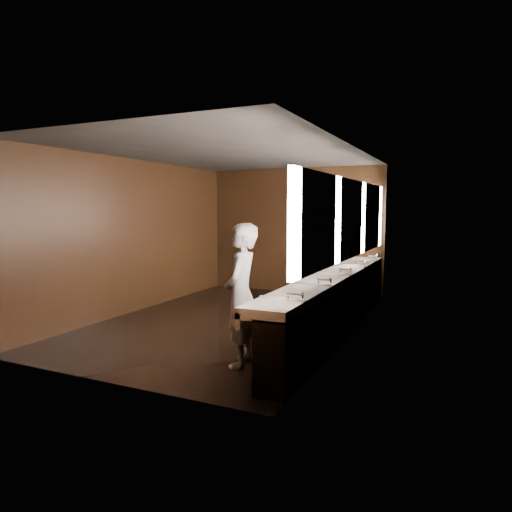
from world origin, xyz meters
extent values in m
plane|color=black|center=(0.00, 0.00, 0.00)|extent=(6.00, 6.00, 0.00)
cube|color=#2D2D2B|center=(0.00, 0.00, 2.80)|extent=(4.00, 6.00, 0.02)
cube|color=black|center=(0.00, 3.00, 1.40)|extent=(4.00, 0.02, 2.80)
cube|color=black|center=(0.00, -3.00, 1.40)|extent=(4.00, 0.02, 2.80)
cube|color=black|center=(-2.00, 0.00, 1.40)|extent=(0.02, 6.00, 2.80)
cube|color=black|center=(2.00, 0.00, 1.40)|extent=(0.02, 6.00, 2.80)
cube|color=black|center=(1.82, 0.00, 0.40)|extent=(0.36, 5.40, 0.81)
cube|color=silver|center=(1.73, 0.00, 0.85)|extent=(0.55, 5.40, 0.12)
cube|color=silver|center=(1.48, 0.00, 0.77)|extent=(0.06, 5.40, 0.18)
cylinder|color=silver|center=(1.91, -2.20, 0.99)|extent=(0.18, 0.04, 0.04)
cylinder|color=silver|center=(1.91, -1.10, 0.99)|extent=(0.18, 0.04, 0.04)
cylinder|color=silver|center=(1.91, 0.00, 0.99)|extent=(0.18, 0.04, 0.04)
cylinder|color=silver|center=(1.91, 1.10, 0.99)|extent=(0.18, 0.04, 0.04)
cylinder|color=silver|center=(1.91, 2.20, 0.99)|extent=(0.18, 0.04, 0.04)
cube|color=white|center=(1.97, -2.40, 1.75)|extent=(0.06, 0.22, 1.15)
cube|color=white|center=(1.99, -1.60, 1.75)|extent=(0.03, 1.32, 1.15)
cube|color=white|center=(1.97, -0.80, 1.75)|extent=(0.06, 0.23, 1.15)
cube|color=white|center=(1.99, 0.00, 1.75)|extent=(0.03, 1.32, 1.15)
cube|color=white|center=(1.97, 0.80, 1.75)|extent=(0.06, 0.23, 1.15)
cube|color=white|center=(1.99, 1.60, 1.75)|extent=(0.03, 1.32, 1.15)
cube|color=white|center=(1.97, 2.40, 1.75)|extent=(0.06, 0.22, 1.15)
imported|color=#8FA9D5|center=(1.11, -1.87, 0.87)|extent=(0.54, 0.71, 1.73)
cylinder|color=black|center=(1.58, -1.23, 0.25)|extent=(0.40, 0.40, 0.50)
camera|label=1|loc=(3.54, -6.70, 1.91)|focal=32.00mm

